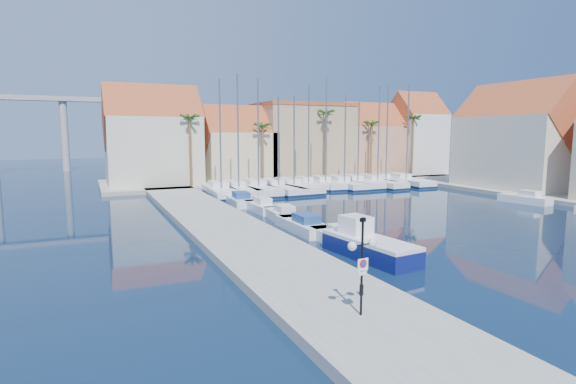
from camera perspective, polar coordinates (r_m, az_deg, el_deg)
name	(u,v)px	position (r m, az deg, el deg)	size (l,w,h in m)	color
ground	(482,277)	(25.72, 23.37, -9.85)	(260.00, 260.00, 0.00)	black
quay_west	(236,235)	(32.13, -6.63, -5.42)	(6.00, 77.00, 0.50)	gray
shore_north	(285,179)	(70.73, -0.42, 1.67)	(54.00, 16.00, 0.50)	gray
lamp_post	(362,251)	(17.19, 9.42, -7.46)	(1.29, 0.42, 3.79)	black
bollard	(361,290)	(19.92, 9.31, -12.17)	(0.18, 0.18, 0.45)	black
fishing_boat	(367,244)	(27.47, 10.06, -6.58)	(2.92, 6.88, 2.34)	navy
motorboat_west_0	(338,237)	(30.20, 6.38, -5.75)	(2.06, 5.63, 1.40)	white
motorboat_west_1	(303,225)	(34.13, 1.94, -4.17)	(2.07, 6.34, 1.40)	white
motorboat_west_2	(283,215)	(38.25, -0.66, -2.90)	(2.28, 5.82, 1.40)	white
motorboat_west_3	(261,206)	(42.76, -3.45, -1.81)	(1.79, 5.34, 1.40)	white
motorboat_west_4	(240,200)	(47.06, -6.12, -0.99)	(2.65, 6.71, 1.40)	white
motorboat_east_1	(525,198)	(53.99, 27.90, -0.73)	(2.34, 5.41, 1.40)	white
sailboat_0	(220,191)	(54.36, -8.60, 0.19)	(3.66, 11.10, 13.58)	white
sailboat_1	(237,189)	(55.05, -6.50, 0.34)	(3.47, 10.40, 14.35)	white
sailboat_2	(257,188)	(56.26, -3.94, 0.49)	(4.17, 12.25, 13.99)	white
sailboat_3	(276,188)	(56.61, -1.52, 0.53)	(3.97, 11.60, 11.87)	white
sailboat_4	(292,187)	(57.82, 0.46, 0.68)	(3.67, 11.96, 12.10)	white
sailboat_5	(307,184)	(59.99, 2.38, 0.99)	(2.45, 8.46, 13.60)	white
sailboat_6	(324,183)	(61.07, 4.56, 1.09)	(3.07, 9.45, 14.77)	white
sailboat_7	(342,184)	(61.54, 6.90, 1.06)	(3.05, 10.30, 12.49)	white
sailboat_8	(355,183)	(62.95, 8.54, 1.16)	(2.85, 10.52, 11.61)	white
sailboat_9	(375,182)	(63.91, 10.93, 1.21)	(3.61, 11.19, 13.69)	white
sailboat_10	(384,181)	(65.90, 12.07, 1.42)	(2.86, 8.71, 14.12)	white
sailboat_11	(403,181)	(67.00, 14.43, 1.40)	(3.59, 11.32, 14.02)	white
building_0	(153,140)	(63.95, -16.78, 6.37)	(12.30, 9.00, 13.50)	beige
building_1	(238,148)	(66.62, -6.41, 5.62)	(10.30, 8.00, 11.00)	#C8B48D
building_2	(302,141)	(71.64, 1.79, 6.55)	(14.20, 10.20, 11.50)	#A08462
building_3	(369,143)	(76.84, 10.24, 6.20)	(10.30, 8.00, 12.00)	tan
building_4	(416,136)	(81.47, 15.92, 6.88)	(8.30, 8.00, 14.00)	silver
building_6	(518,140)	(64.59, 27.22, 5.87)	(9.00, 14.30, 13.50)	beige
palm_0	(190,120)	(59.71, -12.38, 8.91)	(2.60, 2.60, 10.15)	brown
palm_1	(262,128)	(62.54, -3.27, 8.13)	(2.60, 2.60, 9.15)	brown
palm_2	(326,115)	(66.83, 4.87, 9.69)	(2.60, 2.60, 11.15)	brown
palm_3	(372,125)	(71.01, 10.57, 8.32)	(2.60, 2.60, 9.65)	brown
palm_4	(413,120)	(75.87, 15.62, 8.82)	(2.60, 2.60, 10.65)	brown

